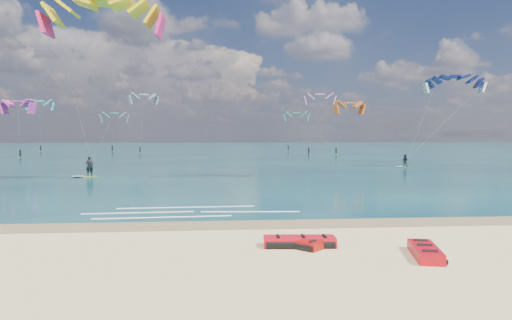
% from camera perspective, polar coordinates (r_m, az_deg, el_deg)
% --- Properties ---
extents(ground, '(320.00, 320.00, 0.00)m').
position_cam_1_polar(ground, '(58.43, -5.55, -0.94)').
color(ground, tan).
rests_on(ground, ground).
extents(wet_sand_strip, '(320.00, 2.40, 0.01)m').
position_cam_1_polar(wet_sand_strip, '(21.71, -7.07, -8.10)').
color(wet_sand_strip, brown).
rests_on(wet_sand_strip, ground).
extents(sea, '(320.00, 200.00, 0.04)m').
position_cam_1_polar(sea, '(122.34, -5.09, 1.27)').
color(sea, '#0A2A38').
rests_on(sea, ground).
extents(packed_kite_left, '(3.01, 1.39, 0.44)m').
position_cam_1_polar(packed_kite_left, '(17.72, 5.45, -10.70)').
color(packed_kite_left, red).
rests_on(packed_kite_left, ground).
extents(packed_kite_mid, '(2.16, 2.17, 0.36)m').
position_cam_1_polar(packed_kite_mid, '(17.62, 5.26, -10.78)').
color(packed_kite_mid, '#A00F0B').
rests_on(packed_kite_mid, ground).
extents(packed_kite_right, '(1.77, 2.80, 0.44)m').
position_cam_1_polar(packed_kite_right, '(17.25, 20.38, -11.29)').
color(packed_kite_right, '#B80712').
rests_on(packed_kite_right, ground).
extents(kitesurfer_main, '(12.04, 10.00, 16.90)m').
position_cam_1_polar(kitesurfer_main, '(43.52, -19.37, 8.79)').
color(kitesurfer_main, yellow).
rests_on(kitesurfer_main, sea).
extents(kitesurfer_far, '(10.85, 5.16, 12.64)m').
position_cam_1_polar(kitesurfer_far, '(60.97, 21.05, 5.28)').
color(kitesurfer_far, '#ABDC21').
rests_on(kitesurfer_far, sea).
extents(shoreline_foam, '(11.71, 3.67, 0.01)m').
position_cam_1_polar(shoreline_foam, '(25.23, -9.12, -6.42)').
color(shoreline_foam, white).
rests_on(shoreline_foam, ground).
extents(distant_kites, '(73.46, 33.09, 12.71)m').
position_cam_1_polar(distant_kites, '(98.89, -8.98, 3.94)').
color(distant_kites, '#E45614').
rests_on(distant_kites, ground).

